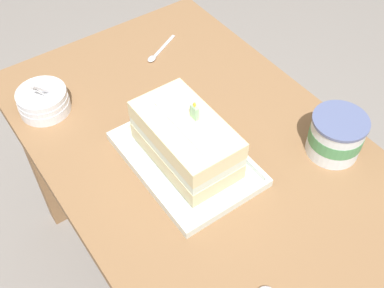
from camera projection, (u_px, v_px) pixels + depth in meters
The scene contains 7 objects.
ground_plane at pixel (196, 270), 1.82m from camera, with size 8.00×8.00×0.00m, color gray.
dining_table at pixel (197, 167), 1.33m from camera, with size 1.18×0.77×0.75m.
foil_tray at pixel (186, 160), 1.20m from camera, with size 0.37×0.26×0.02m.
birthday_cake at pixel (186, 139), 1.15m from camera, with size 0.28×0.16×0.17m.
bowl_stack at pixel (43, 101), 1.31m from camera, with size 0.14×0.14×0.12m.
ice_cream_tub at pixel (336, 135), 1.19m from camera, with size 0.14×0.14×0.11m.
serving_spoon_near_tray at pixel (156, 55), 1.49m from camera, with size 0.09×0.15×0.01m.
Camera 1 is at (0.67, -0.49, 1.69)m, focal length 44.08 mm.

